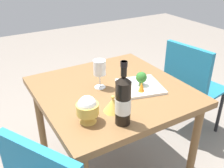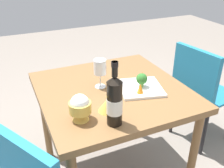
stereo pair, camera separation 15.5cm
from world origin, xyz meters
name	(u,v)px [view 1 (the left image)]	position (x,y,z in m)	size (l,w,h in m)	color
dining_table	(112,101)	(0.00, 0.00, 0.64)	(0.87, 0.87, 0.73)	brown
chair_near_window	(190,82)	(0.09, -0.79, 0.53)	(0.46, 0.46, 0.85)	teal
wine_bottle	(123,100)	(-0.33, 0.13, 0.86)	(0.08, 0.08, 0.32)	black
wine_glass	(100,68)	(0.05, 0.06, 0.86)	(0.08, 0.08, 0.18)	white
rice_bowl	(88,109)	(-0.23, 0.27, 0.80)	(0.11, 0.11, 0.14)	gold
rice_bowl_lid	(113,105)	(-0.22, 0.12, 0.77)	(0.10, 0.10, 0.09)	gold
serving_plate	(140,86)	(-0.08, -0.15, 0.74)	(0.30, 0.30, 0.02)	white
broccoli_floret	(141,78)	(-0.08, -0.16, 0.80)	(0.07, 0.07, 0.09)	#729E4C
carrot_garnish_left	(141,87)	(-0.14, -0.11, 0.77)	(0.04, 0.04, 0.06)	orange
carrot_garnish_right	(140,75)	(-0.01, -0.20, 0.78)	(0.03, 0.03, 0.06)	orange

